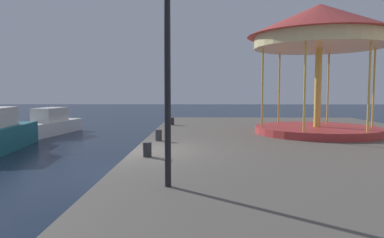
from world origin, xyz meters
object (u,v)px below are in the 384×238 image
lamp_post_mid_promenade (167,24)px  motorboat_white (50,124)px  bollard_center (159,135)px  bollard_south (172,121)px  bollard_north (147,150)px  carousel (319,38)px

lamp_post_mid_promenade → motorboat_white: bearing=120.2°
motorboat_white → bollard_center: motorboat_white is taller
bollard_south → bollard_north: (-0.00, -9.18, 0.00)m
bollard_center → bollard_north: 3.13m
bollard_north → carousel: bearing=39.8°
carousel → bollard_south: bearing=149.5°
carousel → bollard_south: 8.41m
bollard_south → bollard_north: size_ratio=1.00×
carousel → lamp_post_mid_promenade: (-5.63, -8.40, -1.00)m
motorboat_white → lamp_post_mid_promenade: size_ratio=1.21×
bollard_center → bollard_north: (0.04, -3.13, 0.00)m
motorboat_white → lamp_post_mid_promenade: 17.19m
motorboat_white → bollard_south: (7.65, -2.40, 0.41)m
motorboat_white → lamp_post_mid_promenade: lamp_post_mid_promenade is taller
carousel → bollard_south: (-6.45, 3.79, -3.82)m
motorboat_white → carousel: carousel is taller
motorboat_white → bollard_center: 11.39m
lamp_post_mid_promenade → bollard_center: (-0.87, 6.14, -2.82)m
motorboat_white → carousel: 15.98m
bollard_south → bollard_center: size_ratio=1.00×
bollard_south → bollard_north: bearing=-90.0°
lamp_post_mid_promenade → carousel: bearing=56.2°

